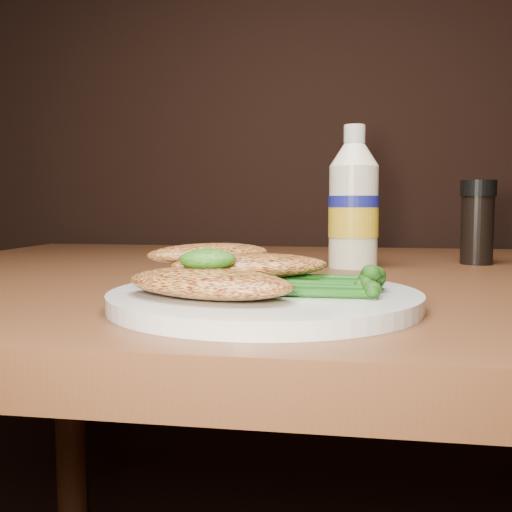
# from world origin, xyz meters

# --- Properties ---
(plate) EXTENTS (0.25, 0.25, 0.01)m
(plate) POSITION_xyz_m (-0.08, 0.81, 0.76)
(plate) COLOR silver
(plate) RESTS_ON dining_table
(chicken_front) EXTENTS (0.15, 0.11, 0.02)m
(chicken_front) POSITION_xyz_m (-0.11, 0.77, 0.77)
(chicken_front) COLOR #C5873E
(chicken_front) RESTS_ON plate
(chicken_mid) EXTENTS (0.14, 0.10, 0.02)m
(chicken_mid) POSITION_xyz_m (-0.09, 0.82, 0.78)
(chicken_mid) COLOR #C5873E
(chicken_mid) RESTS_ON plate
(chicken_back) EXTENTS (0.12, 0.12, 0.02)m
(chicken_back) POSITION_xyz_m (-0.13, 0.84, 0.79)
(chicken_back) COLOR #C5873E
(chicken_back) RESTS_ON plate
(pesto_front) EXTENTS (0.05, 0.05, 0.02)m
(pesto_front) POSITION_xyz_m (-0.12, 0.78, 0.79)
(pesto_front) COLOR black
(pesto_front) RESTS_ON chicken_front
(broccolini_bundle) EXTENTS (0.14, 0.12, 0.02)m
(broccolini_bundle) POSITION_xyz_m (-0.04, 0.81, 0.77)
(broccolini_bundle) COLOR #154C10
(broccolini_bundle) RESTS_ON plate
(mayo_bottle) EXTENTS (0.08, 0.08, 0.18)m
(mayo_bottle) POSITION_xyz_m (-0.01, 1.11, 0.84)
(mayo_bottle) COLOR white
(mayo_bottle) RESTS_ON dining_table
(pepper_grinder) EXTENTS (0.05, 0.05, 0.11)m
(pepper_grinder) POSITION_xyz_m (0.15, 1.17, 0.81)
(pepper_grinder) COLOR black
(pepper_grinder) RESTS_ON dining_table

